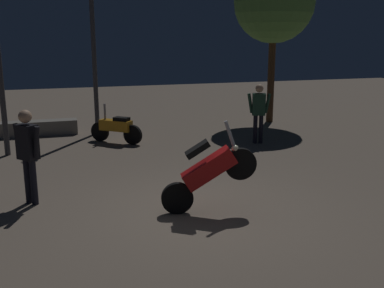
{
  "coord_description": "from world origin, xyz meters",
  "views": [
    {
      "loc": [
        -2.29,
        -7.18,
        3.06
      ],
      "look_at": [
        0.18,
        0.92,
        1.0
      ],
      "focal_mm": 42.6,
      "sensor_mm": 36.0,
      "label": 1
    }
  ],
  "objects_px": {
    "motorcycle_orange_parked_left": "(116,128)",
    "person_rider_beside": "(259,108)",
    "motorcycle_red_foreground": "(209,171)",
    "streetlamp_near": "(92,24)",
    "person_bystander_far": "(28,148)"
  },
  "relations": [
    {
      "from": "motorcycle_orange_parked_left",
      "to": "person_rider_beside",
      "type": "distance_m",
      "value": 4.09
    },
    {
      "from": "person_rider_beside",
      "to": "streetlamp_near",
      "type": "relative_size",
      "value": 0.32
    },
    {
      "from": "motorcycle_red_foreground",
      "to": "person_bystander_far",
      "type": "height_order",
      "value": "person_bystander_far"
    },
    {
      "from": "motorcycle_red_foreground",
      "to": "person_bystander_far",
      "type": "xyz_separation_m",
      "value": [
        -2.98,
        1.34,
        0.31
      ]
    },
    {
      "from": "motorcycle_red_foreground",
      "to": "motorcycle_orange_parked_left",
      "type": "height_order",
      "value": "motorcycle_red_foreground"
    },
    {
      "from": "motorcycle_orange_parked_left",
      "to": "streetlamp_near",
      "type": "bearing_deg",
      "value": -35.16
    },
    {
      "from": "motorcycle_orange_parked_left",
      "to": "motorcycle_red_foreground",
      "type": "bearing_deg",
      "value": 138.49
    },
    {
      "from": "person_rider_beside",
      "to": "motorcycle_orange_parked_left",
      "type": "bearing_deg",
      "value": -87.14
    },
    {
      "from": "motorcycle_orange_parked_left",
      "to": "person_rider_beside",
      "type": "bearing_deg",
      "value": -157.36
    },
    {
      "from": "person_bystander_far",
      "to": "streetlamp_near",
      "type": "bearing_deg",
      "value": 31.12
    },
    {
      "from": "motorcycle_red_foreground",
      "to": "motorcycle_orange_parked_left",
      "type": "xyz_separation_m",
      "value": [
        -0.83,
        5.71,
        -0.31
      ]
    },
    {
      "from": "motorcycle_red_foreground",
      "to": "streetlamp_near",
      "type": "height_order",
      "value": "streetlamp_near"
    },
    {
      "from": "motorcycle_red_foreground",
      "to": "person_rider_beside",
      "type": "bearing_deg",
      "value": 66.1
    },
    {
      "from": "motorcycle_orange_parked_left",
      "to": "person_rider_beside",
      "type": "xyz_separation_m",
      "value": [
        3.86,
        -1.23,
        0.57
      ]
    },
    {
      "from": "motorcycle_red_foreground",
      "to": "person_rider_beside",
      "type": "relative_size",
      "value": 0.98
    }
  ]
}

